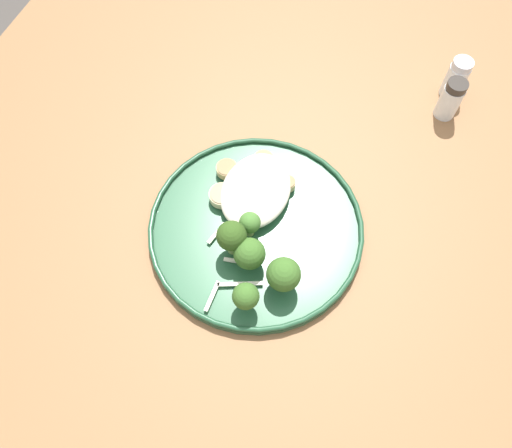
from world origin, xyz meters
TOP-DOWN VIEW (x-y plane):
  - ground at (0.00, 0.00)m, footprint 6.00×6.00m
  - wooden_dining_table at (0.00, 0.00)m, footprint 1.40×1.00m
  - dinner_plate at (-0.02, 0.04)m, footprint 0.29×0.29m
  - noodle_bed at (-0.07, 0.02)m, footprint 0.12×0.09m
  - seared_scallop_tiny_bay at (-0.09, -0.03)m, footprint 0.03×0.03m
  - seared_scallop_right_edge at (-0.12, 0.01)m, footprint 0.03×0.03m
  - seared_scallop_center_golden at (-0.07, 0.02)m, footprint 0.02×0.02m
  - seared_scallop_large_seared at (-0.05, -0.02)m, footprint 0.04×0.04m
  - seared_scallop_on_noodles at (-0.10, 0.05)m, footprint 0.02×0.02m
  - seared_scallop_front_small at (-0.08, 0.00)m, footprint 0.03×0.03m
  - broccoli_floret_beside_noodles at (0.03, 0.05)m, footprint 0.04×0.04m
  - broccoli_floret_front_edge at (0.02, 0.02)m, footprint 0.04×0.04m
  - broccoli_floret_left_leaning at (0.04, 0.10)m, footprint 0.04×0.04m
  - broccoli_floret_near_rim at (-0.01, 0.03)m, footprint 0.03×0.03m
  - broccoli_floret_center_pile at (0.08, 0.06)m, footprint 0.03×0.03m
  - onion_sliver_long_sliver at (0.09, 0.02)m, footprint 0.04×0.01m
  - onion_sliver_pale_crescent at (0.03, 0.03)m, footprint 0.01×0.04m
  - onion_sliver_short_strip at (0.06, 0.05)m, footprint 0.03×0.06m
  - onion_sliver_curled_piece at (0.01, -0.01)m, footprint 0.04×0.01m
  - salt_shaker at (-0.36, 0.24)m, footprint 0.03×0.03m
  - pepper_shaker at (-0.32, 0.24)m, footprint 0.03×0.03m

SIDE VIEW (x-z plane):
  - ground at x=0.00m, z-range 0.00..0.00m
  - wooden_dining_table at x=0.00m, z-range 0.29..1.03m
  - dinner_plate at x=-0.02m, z-range 0.74..0.76m
  - onion_sliver_long_sliver at x=0.09m, z-range 0.75..0.76m
  - onion_sliver_pale_crescent at x=0.03m, z-range 0.75..0.76m
  - onion_sliver_short_strip at x=0.06m, z-range 0.75..0.76m
  - onion_sliver_curled_piece at x=0.01m, z-range 0.75..0.76m
  - seared_scallop_center_golden at x=-0.07m, z-range 0.75..0.77m
  - seared_scallop_tiny_bay at x=-0.09m, z-range 0.75..0.77m
  - seared_scallop_right_edge at x=-0.12m, z-range 0.75..0.77m
  - seared_scallop_large_seared at x=-0.05m, z-range 0.75..0.77m
  - seared_scallop_on_noodles at x=-0.10m, z-range 0.75..0.77m
  - seared_scallop_front_small at x=-0.08m, z-range 0.75..0.77m
  - noodle_bed at x=-0.07m, z-range 0.75..0.78m
  - salt_shaker at x=-0.36m, z-range 0.74..0.81m
  - pepper_shaker at x=-0.32m, z-range 0.74..0.81m
  - broccoli_floret_near_rim at x=-0.01m, z-range 0.76..0.80m
  - broccoli_floret_beside_noodles at x=0.03m, z-range 0.75..0.81m
  - broccoli_floret_center_pile at x=0.08m, z-range 0.76..0.81m
  - broccoli_floret_left_leaning at x=0.04m, z-range 0.76..0.81m
  - broccoli_floret_front_edge at x=0.02m, z-range 0.76..0.82m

